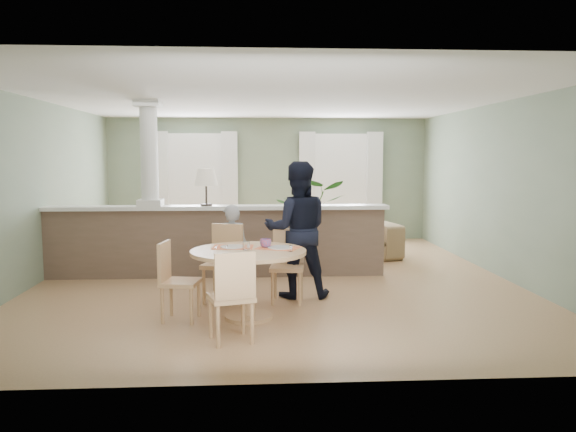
{
  "coord_description": "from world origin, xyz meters",
  "views": [
    {
      "loc": [
        -0.32,
        -8.44,
        1.87
      ],
      "look_at": [
        0.13,
        -1.0,
        1.07
      ],
      "focal_mm": 35.0,
      "sensor_mm": 36.0,
      "label": 1
    }
  ],
  "objects": [
    {
      "name": "houseplant",
      "position": [
        0.68,
        1.76,
        0.72
      ],
      "size": [
        1.46,
        1.31,
        1.45
      ],
      "primitive_type": "imported",
      "rotation": [
        0.0,
        0.0,
        0.15
      ],
      "color": "#2F5E25",
      "rests_on": "ground"
    },
    {
      "name": "dining_table",
      "position": [
        -0.38,
        -2.1,
        0.64
      ],
      "size": [
        1.32,
        1.32,
        0.9
      ],
      "rotation": [
        0.0,
        0.0,
        -0.05
      ],
      "color": "tan",
      "rests_on": "ground"
    },
    {
      "name": "chair_side",
      "position": [
        -1.23,
        -2.11,
        0.5
      ],
      "size": [
        0.47,
        0.47,
        0.9
      ],
      "rotation": [
        0.0,
        0.0,
        1.42
      ],
      "color": "tan",
      "rests_on": "ground"
    },
    {
      "name": "room_shell",
      "position": [
        -0.03,
        0.63,
        1.81
      ],
      "size": [
        7.02,
        8.02,
        2.71
      ],
      "color": "gray",
      "rests_on": "ground"
    },
    {
      "name": "child_person",
      "position": [
        -0.62,
        -1.0,
        0.62
      ],
      "size": [
        0.45,
        0.3,
        1.23
      ],
      "primitive_type": "imported",
      "rotation": [
        0.0,
        0.0,
        3.14
      ],
      "color": "#949499",
      "rests_on": "ground"
    },
    {
      "name": "chair_near",
      "position": [
        -0.54,
        -2.97,
        0.52
      ],
      "size": [
        0.53,
        0.53,
        0.94
      ],
      "rotation": [
        0.0,
        0.0,
        3.42
      ],
      "color": "tan",
      "rests_on": "ground"
    },
    {
      "name": "chair_far_boy",
      "position": [
        -0.71,
        -1.26,
        0.54
      ],
      "size": [
        0.56,
        0.56,
        0.99
      ],
      "rotation": [
        0.0,
        0.0,
        -0.32
      ],
      "color": "tan",
      "rests_on": "ground"
    },
    {
      "name": "chair_far_man",
      "position": [
        0.11,
        -1.33,
        0.51
      ],
      "size": [
        0.48,
        0.48,
        0.93
      ],
      "rotation": [
        0.0,
        0.0,
        -0.14
      ],
      "color": "tan",
      "rests_on": "ground"
    },
    {
      "name": "man_person",
      "position": [
        0.25,
        -1.12,
        0.9
      ],
      "size": [
        0.88,
        0.69,
        1.8
      ],
      "primitive_type": "imported",
      "rotation": [
        0.0,
        0.0,
        3.14
      ],
      "color": "black",
      "rests_on": "ground"
    },
    {
      "name": "ground",
      "position": [
        0.0,
        0.0,
        0.0
      ],
      "size": [
        8.0,
        8.0,
        0.0
      ],
      "primitive_type": "plane",
      "color": "tan",
      "rests_on": "ground"
    },
    {
      "name": "sofa",
      "position": [
        0.71,
        1.53,
        0.46
      ],
      "size": [
        3.31,
        1.88,
        0.91
      ],
      "primitive_type": "imported",
      "rotation": [
        0.0,
        0.0,
        0.22
      ],
      "color": "olive",
      "rests_on": "ground"
    },
    {
      "name": "pony_wall",
      "position": [
        -0.99,
        0.2,
        0.71
      ],
      "size": [
        5.32,
        0.38,
        2.7
      ],
      "color": "brown",
      "rests_on": "ground"
    }
  ]
}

